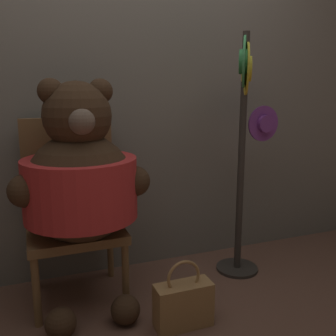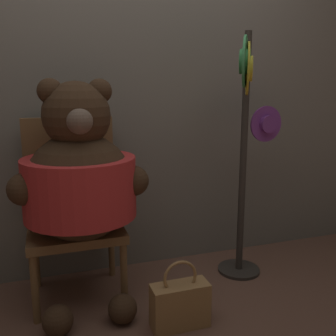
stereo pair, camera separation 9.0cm
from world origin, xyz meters
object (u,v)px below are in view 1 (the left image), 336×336
at_px(hat_display_rack, 246,137).
at_px(handbag_on_ground, 183,304).
at_px(chair, 73,207).
at_px(teddy_bear, 81,181).

relative_size(hat_display_rack, handbag_on_ground, 4.24).
bearing_deg(chair, hat_display_rack, -9.34).
height_order(teddy_bear, hat_display_rack, hat_display_rack).
relative_size(teddy_bear, handbag_on_ground, 3.46).
bearing_deg(hat_display_rack, chair, 170.66).
distance_m(hat_display_rack, handbag_on_ground, 1.06).
relative_size(chair, handbag_on_ground, 2.86).
bearing_deg(hat_display_rack, teddy_bear, 179.83).
height_order(chair, handbag_on_ground, chair).
distance_m(chair, teddy_bear, 0.26).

